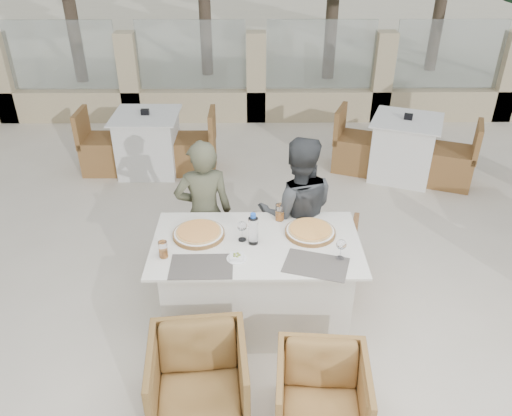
{
  "coord_description": "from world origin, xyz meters",
  "views": [
    {
      "loc": [
        -0.07,
        -3.05,
        2.94
      ],
      "look_at": [
        -0.04,
        0.4,
        0.9
      ],
      "focal_mm": 35.0,
      "sensor_mm": 36.0,
      "label": 1
    }
  ],
  "objects_px": {
    "wine_glass_corner": "(341,248)",
    "bg_table_b": "(403,148)",
    "beer_glass_right": "(280,212)",
    "armchair_near_right": "(321,396)",
    "diner_left": "(204,213)",
    "dining_table": "(256,282)",
    "pizza_right": "(310,231)",
    "diner_right": "(297,214)",
    "bg_table_a": "(149,143)",
    "armchair_near_left": "(199,379)",
    "armchair_far_left": "(220,247)",
    "beer_glass_left": "(163,249)",
    "olive_dish": "(237,256)",
    "armchair_far_right": "(315,253)",
    "wine_glass_centre": "(242,230)",
    "pizza_left": "(199,233)",
    "water_bottle": "(253,229)"
  },
  "relations": [
    {
      "from": "wine_glass_corner",
      "to": "bg_table_b",
      "type": "bearing_deg",
      "value": 65.93
    },
    {
      "from": "beer_glass_right",
      "to": "armchair_near_right",
      "type": "xyz_separation_m",
      "value": [
        0.22,
        -1.34,
        -0.57
      ]
    },
    {
      "from": "diner_left",
      "to": "armchair_near_right",
      "type": "bearing_deg",
      "value": 108.08
    },
    {
      "from": "dining_table",
      "to": "pizza_right",
      "type": "relative_size",
      "value": 4.05
    },
    {
      "from": "diner_right",
      "to": "bg_table_a",
      "type": "distance_m",
      "value": 2.89
    },
    {
      "from": "armchair_near_left",
      "to": "armchair_far_left",
      "type": "bearing_deg",
      "value": 82.8
    },
    {
      "from": "pizza_right",
      "to": "bg_table_a",
      "type": "xyz_separation_m",
      "value": [
        -1.79,
        2.71,
        -0.41
      ]
    },
    {
      "from": "beer_glass_left",
      "to": "armchair_near_right",
      "type": "height_order",
      "value": "beer_glass_left"
    },
    {
      "from": "olive_dish",
      "to": "armchair_far_right",
      "type": "height_order",
      "value": "olive_dish"
    },
    {
      "from": "wine_glass_centre",
      "to": "beer_glass_right",
      "type": "xyz_separation_m",
      "value": [
        0.3,
        0.29,
        -0.02
      ]
    },
    {
      "from": "pizza_left",
      "to": "water_bottle",
      "type": "height_order",
      "value": "water_bottle"
    },
    {
      "from": "armchair_far_left",
      "to": "water_bottle",
      "type": "bearing_deg",
      "value": 128.95
    },
    {
      "from": "beer_glass_right",
      "to": "wine_glass_centre",
      "type": "bearing_deg",
      "value": -135.96
    },
    {
      "from": "pizza_left",
      "to": "water_bottle",
      "type": "xyz_separation_m",
      "value": [
        0.43,
        -0.1,
        0.1
      ]
    },
    {
      "from": "wine_glass_corner",
      "to": "beer_glass_right",
      "type": "relative_size",
      "value": 1.29
    },
    {
      "from": "pizza_right",
      "to": "water_bottle",
      "type": "bearing_deg",
      "value": -164.76
    },
    {
      "from": "dining_table",
      "to": "pizza_left",
      "type": "bearing_deg",
      "value": 167.85
    },
    {
      "from": "wine_glass_corner",
      "to": "dining_table",
      "type": "bearing_deg",
      "value": 160.81
    },
    {
      "from": "armchair_near_right",
      "to": "armchair_far_right",
      "type": "bearing_deg",
      "value": 89.82
    },
    {
      "from": "armchair_far_right",
      "to": "diner_right",
      "type": "relative_size",
      "value": 0.49
    },
    {
      "from": "pizza_left",
      "to": "beer_glass_left",
      "type": "bearing_deg",
      "value": -130.24
    },
    {
      "from": "diner_left",
      "to": "bg_table_a",
      "type": "height_order",
      "value": "diner_left"
    },
    {
      "from": "diner_left",
      "to": "diner_right",
      "type": "xyz_separation_m",
      "value": [
        0.81,
        -0.05,
        0.02
      ]
    },
    {
      "from": "armchair_far_left",
      "to": "armchair_near_left",
      "type": "relative_size",
      "value": 0.93
    },
    {
      "from": "armchair_far_right",
      "to": "beer_glass_right",
      "type": "bearing_deg",
      "value": 41.02
    },
    {
      "from": "armchair_far_left",
      "to": "beer_glass_left",
      "type": "bearing_deg",
      "value": 80.61
    },
    {
      "from": "pizza_right",
      "to": "bg_table_a",
      "type": "distance_m",
      "value": 3.28
    },
    {
      "from": "pizza_left",
      "to": "armchair_far_left",
      "type": "xyz_separation_m",
      "value": [
        0.12,
        0.55,
        -0.52
      ]
    },
    {
      "from": "dining_table",
      "to": "pizza_right",
      "type": "distance_m",
      "value": 0.6
    },
    {
      "from": "bg_table_a",
      "to": "diner_right",
      "type": "bearing_deg",
      "value": -52.68
    },
    {
      "from": "armchair_far_left",
      "to": "pizza_right",
      "type": "bearing_deg",
      "value": 158.61
    },
    {
      "from": "pizza_right",
      "to": "olive_dish",
      "type": "bearing_deg",
      "value": -150.1
    },
    {
      "from": "olive_dish",
      "to": "wine_glass_centre",
      "type": "bearing_deg",
      "value": 81.61
    },
    {
      "from": "diner_left",
      "to": "olive_dish",
      "type": "bearing_deg",
      "value": 100.91
    },
    {
      "from": "armchair_near_left",
      "to": "water_bottle",
      "type": "bearing_deg",
      "value": 62.61
    },
    {
      "from": "beer_glass_right",
      "to": "pizza_right",
      "type": "bearing_deg",
      "value": -42.41
    },
    {
      "from": "bg_table_a",
      "to": "armchair_near_left",
      "type": "bearing_deg",
      "value": -74.82
    },
    {
      "from": "armchair_near_left",
      "to": "diner_right",
      "type": "height_order",
      "value": "diner_right"
    },
    {
      "from": "armchair_near_left",
      "to": "bg_table_a",
      "type": "height_order",
      "value": "bg_table_a"
    },
    {
      "from": "bg_table_b",
      "to": "beer_glass_left",
      "type": "bearing_deg",
      "value": -111.0
    },
    {
      "from": "dining_table",
      "to": "beer_glass_left",
      "type": "relative_size",
      "value": 12.25
    },
    {
      "from": "bg_table_b",
      "to": "diner_right",
      "type": "bearing_deg",
      "value": -104.54
    },
    {
      "from": "olive_dish",
      "to": "water_bottle",
      "type": "bearing_deg",
      "value": 59.53
    },
    {
      "from": "diner_right",
      "to": "armchair_far_right",
      "type": "bearing_deg",
      "value": 164.28
    },
    {
      "from": "armchair_near_left",
      "to": "bg_table_a",
      "type": "relative_size",
      "value": 0.4
    },
    {
      "from": "water_bottle",
      "to": "beer_glass_right",
      "type": "xyz_separation_m",
      "value": [
        0.22,
        0.33,
        -0.06
      ]
    },
    {
      "from": "pizza_left",
      "to": "diner_left",
      "type": "distance_m",
      "value": 0.49
    },
    {
      "from": "beer_glass_right",
      "to": "diner_right",
      "type": "height_order",
      "value": "diner_right"
    },
    {
      "from": "pizza_left",
      "to": "beer_glass_right",
      "type": "xyz_separation_m",
      "value": [
        0.64,
        0.23,
        0.04
      ]
    },
    {
      "from": "diner_left",
      "to": "bg_table_b",
      "type": "relative_size",
      "value": 0.84
    }
  ]
}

